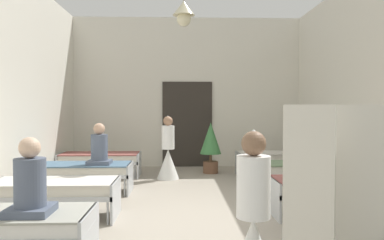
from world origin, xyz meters
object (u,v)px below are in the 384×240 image
(bed_right_row_4, at_px, (276,158))
(potted_plant, at_px, (211,143))
(bed_left_row_1, at_px, (1,225))
(patient_seated_primary, at_px, (30,186))
(bed_left_row_3, at_px, (83,170))
(nurse_near_aisle, at_px, (253,237))
(privacy_screen, at_px, (359,210))
(bed_right_row_2, at_px, (333,187))
(bed_left_row_4, at_px, (100,159))
(patient_seated_secondary, at_px, (99,149))
(bed_left_row_2, at_px, (54,189))
(nurse_mid_aisle, at_px, (168,156))
(bed_right_row_3, at_px, (298,169))

(bed_right_row_4, height_order, potted_plant, potted_plant)
(bed_left_row_1, xyz_separation_m, patient_seated_primary, (0.35, -0.09, 0.43))
(bed_left_row_3, relative_size, nurse_near_aisle, 1.28)
(potted_plant, bearing_deg, privacy_screen, -84.79)
(bed_right_row_2, xyz_separation_m, bed_left_row_4, (-4.28, 3.53, 0.00))
(bed_left_row_1, distance_m, patient_seated_secondary, 3.48)
(bed_left_row_2, bearing_deg, nurse_mid_aisle, 62.80)
(nurse_mid_aisle, bearing_deg, bed_right_row_2, 138.45)
(bed_right_row_4, bearing_deg, potted_plant, 164.87)
(bed_right_row_2, height_order, bed_left_row_3, same)
(bed_left_row_4, bearing_deg, bed_right_row_3, -22.42)
(bed_left_row_1, xyz_separation_m, bed_right_row_2, (4.28, 1.76, 0.00))
(bed_left_row_2, distance_m, patient_seated_secondary, 1.76)
(bed_left_row_1, relative_size, bed_left_row_4, 1.00)
(patient_seated_primary, bearing_deg, bed_right_row_2, 25.34)
(bed_left_row_1, xyz_separation_m, bed_right_row_3, (4.28, 3.53, 0.00))
(nurse_near_aisle, height_order, patient_seated_secondary, nurse_near_aisle)
(bed_left_row_4, height_order, potted_plant, potted_plant)
(bed_left_row_3, bearing_deg, privacy_screen, -54.22)
(bed_left_row_3, bearing_deg, potted_plant, 38.98)
(bed_right_row_3, xyz_separation_m, bed_left_row_4, (-4.28, 1.76, 0.00))
(bed_left_row_4, height_order, nurse_mid_aisle, nurse_mid_aisle)
(nurse_near_aisle, bearing_deg, privacy_screen, -103.77)
(bed_right_row_4, xyz_separation_m, nurse_mid_aisle, (-2.64, -0.33, 0.09))
(bed_right_row_3, distance_m, patient_seated_primary, 5.36)
(patient_seated_secondary, bearing_deg, bed_left_row_4, 100.66)
(bed_left_row_3, distance_m, privacy_screen, 5.71)
(bed_left_row_3, distance_m, nurse_near_aisle, 4.97)
(bed_left_row_1, relative_size, nurse_near_aisle, 1.28)
(bed_right_row_3, relative_size, bed_right_row_4, 1.00)
(bed_right_row_3, xyz_separation_m, potted_plant, (-1.57, 2.19, 0.34))
(bed_right_row_2, distance_m, bed_right_row_4, 3.53)
(bed_left_row_2, relative_size, bed_right_row_2, 1.00)
(bed_right_row_2, relative_size, bed_left_row_3, 1.00)
(bed_right_row_3, bearing_deg, potted_plant, 125.66)
(bed_left_row_4, relative_size, nurse_mid_aisle, 1.28)
(bed_right_row_2, xyz_separation_m, patient_seated_primary, (-3.93, -1.86, 0.43))
(bed_left_row_1, height_order, privacy_screen, privacy_screen)
(bed_left_row_4, relative_size, bed_right_row_4, 1.00)
(bed_left_row_3, relative_size, bed_right_row_4, 1.00)
(bed_right_row_4, height_order, patient_seated_secondary, patient_seated_secondary)
(bed_left_row_3, xyz_separation_m, bed_left_row_4, (0.00, 1.76, 0.00))
(bed_right_row_4, bearing_deg, patient_seated_secondary, -154.66)
(patient_seated_primary, distance_m, patient_seated_secondary, 3.53)
(nurse_mid_aisle, bearing_deg, bed_left_row_3, 49.99)
(nurse_near_aisle, bearing_deg, potted_plant, 8.72)
(nurse_mid_aisle, bearing_deg, privacy_screen, 114.51)
(bed_left_row_4, distance_m, nurse_mid_aisle, 1.68)
(bed_left_row_3, relative_size, potted_plant, 1.47)
(bed_right_row_3, distance_m, patient_seated_secondary, 3.95)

